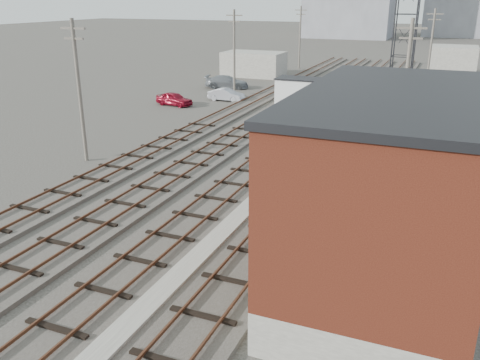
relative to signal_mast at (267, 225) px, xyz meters
The scene contains 21 objects.
ground 50.36m from the signal_mast, 94.22° to the left, with size 320.00×320.00×0.00m, color #282621.
track_right 29.28m from the signal_mast, 92.36° to the left, with size 3.20×90.00×0.39m.
track_mid_right 29.72m from the signal_mast, 100.11° to the left, with size 3.20×90.00×0.39m.
track_mid_left 30.67m from the signal_mast, 107.51° to the left, with size 3.20×90.00×0.39m.
track_left 32.10m from the signal_mast, 114.36° to the left, with size 3.20×90.00×0.39m.
platform_curb 5.77m from the signal_mast, 127.59° to the left, with size 0.90×28.00×0.26m, color gray.
brick_building 4.50m from the signal_mast, 29.57° to the left, with size 6.54×12.20×7.22m.
lattice_tower 25.71m from the signal_mast, 85.91° to the left, with size 1.60×1.60×15.00m.
utility_pole_left_a 19.25m from the signal_mast, 147.91° to the left, with size 1.80×0.24×9.00m.
utility_pole_left_b 38.78m from the signal_mast, 114.74° to the left, with size 1.80×0.24×9.00m.
utility_pole_left_c 62.34m from the signal_mast, 105.07° to the left, with size 1.80×0.24×9.00m.
utility_pole_right_a 18.51m from the signal_mast, 81.23° to the left, with size 1.80×0.24×9.00m.
utility_pole_right_b 48.29m from the signal_mast, 86.67° to the left, with size 1.80×0.24×9.00m.
shed_left 53.90m from the signal_mast, 111.44° to the left, with size 8.00×5.00×3.20m, color gray.
shed_right 60.39m from the signal_mast, 84.97° to the left, with size 6.00×6.00×4.00m, color gray.
signal_mast is the anchor object (origin of this frame).
switch_stand 26.34m from the signal_mast, 100.92° to the left, with size 0.37×0.37×1.46m.
site_trailer 33.77m from the signal_mast, 102.48° to the left, with size 6.51×2.87×2.73m.
car_red 34.56m from the signal_mast, 124.97° to the left, with size 1.55×3.86×1.31m, color maroon.
car_silver 36.21m from the signal_mast, 116.16° to the left, with size 1.34×3.84×1.26m, color #ADAFB5.
car_grey 43.99m from the signal_mast, 115.72° to the left, with size 2.08×5.11×1.48m, color gray.
Camera 1 is at (9.09, -5.72, 10.17)m, focal length 38.00 mm.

